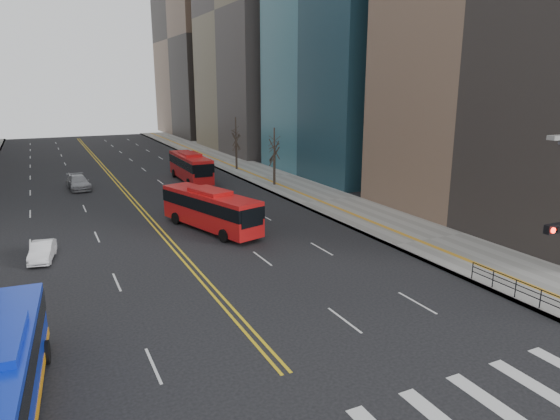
# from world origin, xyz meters

# --- Properties ---
(sidewalk_right) EXTENTS (7.00, 130.00, 0.15)m
(sidewalk_right) POSITION_xyz_m (17.50, 45.00, 0.07)
(sidewalk_right) COLOR gray
(sidewalk_right) RESTS_ON ground
(centerline) EXTENTS (0.55, 100.00, 0.01)m
(centerline) POSITION_xyz_m (0.00, 55.00, 0.01)
(centerline) COLOR gold
(centerline) RESTS_ON ground
(pedestrian_railing) EXTENTS (0.06, 6.06, 1.02)m
(pedestrian_railing) POSITION_xyz_m (14.30, 6.00, 0.82)
(pedestrian_railing) COLOR black
(pedestrian_railing) RESTS_ON sidewalk_right
(street_trees) EXTENTS (35.20, 47.20, 7.60)m
(street_trees) POSITION_xyz_m (-7.18, 34.55, 4.87)
(street_trees) COLOR black
(street_trees) RESTS_ON ground
(red_bus_near) EXTENTS (5.33, 10.69, 3.33)m
(red_bus_near) POSITION_xyz_m (3.77, 26.02, 1.86)
(red_bus_near) COLOR red
(red_bus_near) RESTS_ON ground
(red_bus_far) EXTENTS (2.82, 10.80, 3.43)m
(red_bus_far) POSITION_xyz_m (8.17, 46.94, 1.91)
(red_bus_far) COLOR red
(red_bus_far) RESTS_ON ground
(car_white) EXTENTS (1.92, 3.90, 1.23)m
(car_white) POSITION_xyz_m (-8.51, 24.07, 0.61)
(car_white) COLOR white
(car_white) RESTS_ON ground
(car_dark_mid) EXTENTS (2.21, 3.98, 1.28)m
(car_dark_mid) POSITION_xyz_m (5.78, 35.14, 0.64)
(car_dark_mid) COLOR black
(car_dark_mid) RESTS_ON ground
(car_silver) EXTENTS (2.47, 5.35, 1.51)m
(car_silver) POSITION_xyz_m (-4.40, 47.73, 0.76)
(car_silver) COLOR gray
(car_silver) RESTS_ON ground
(car_dark_far) EXTENTS (2.18, 4.18, 1.13)m
(car_dark_far) POSITION_xyz_m (12.50, 66.28, 0.56)
(car_dark_far) COLOR black
(car_dark_far) RESTS_ON ground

